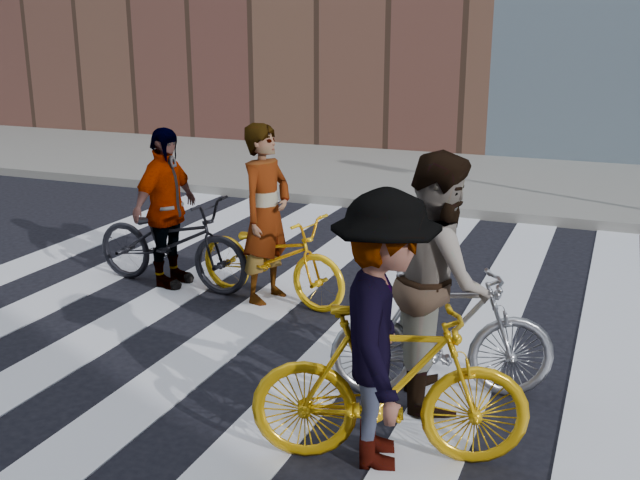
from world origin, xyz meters
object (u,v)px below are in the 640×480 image
Objects in this scene: rider_mid at (439,278)px; rider_left at (266,214)px; rider_rear at (166,208)px; bike_silver_mid at (443,335)px; rider_right at (384,331)px; bike_yellow_right at (390,386)px; bike_yellow_left at (271,257)px; bike_dark_rear at (172,242)px.

rider_left is at bearing 34.74° from rider_mid.
bike_silver_mid is at bearing -109.77° from rider_rear.
bike_yellow_right is at bearing -107.98° from rider_right.
rider_rear is at bearing 100.74° from bike_yellow_left.
rider_mid is (0.06, 1.01, 0.42)m from bike_yellow_right.
rider_left is 1.21m from rider_rear.
rider_left reaches higher than bike_yellow_left.
rider_mid is at bearing -110.08° from rider_rear.
bike_dark_rear is 4.04m from rider_right.
bike_yellow_right is at bearing -128.70° from rider_left.
rider_left is 1.01× the size of rider_right.
bike_dark_rear is (-1.21, 0.01, 0.04)m from bike_yellow_left.
rider_mid is 1.10× the size of rider_rear.
bike_yellow_left is at bearing 21.64° from bike_yellow_right.
bike_yellow_left is 1.00× the size of bike_yellow_right.
bike_silver_mid reaches higher than bike_dark_rear.
bike_silver_mid is 2.65m from rider_left.
bike_yellow_left is 3.18m from rider_right.
bike_silver_mid is 0.98× the size of rider_rear.
bike_yellow_left is at bearing 34.11° from rider_mid.
bike_silver_mid is at bearing -111.44° from rider_mid.
rider_rear is at bearing 45.64° from bike_silver_mid.
rider_mid is (3.30, -1.44, 0.45)m from bike_dark_rear.
rider_right is (-0.11, -1.01, -0.05)m from rider_mid.
rider_right is at bearing 152.16° from rider_mid.
rider_mid reaches higher than bike_dark_rear.
bike_dark_rear is (-3.24, 2.45, -0.03)m from bike_yellow_right.
rider_mid reaches higher than rider_left.
rider_mid is (2.14, -1.43, 0.03)m from rider_left.
rider_rear reaches higher than bike_dark_rear.
rider_left is at bearing 22.33° from bike_yellow_right.
rider_right reaches higher than bike_dark_rear.
rider_rear reaches higher than bike_silver_mid.
rider_left is (-2.19, 1.43, 0.41)m from bike_silver_mid.
rider_rear is (-3.24, 2.45, -0.04)m from rider_right.
bike_yellow_right is (2.03, -2.45, 0.07)m from bike_yellow_left.
rider_right is (1.98, -2.45, 0.44)m from bike_yellow_left.
rider_left is at bearing 100.99° from bike_yellow_left.
bike_dark_rear is at bearing 45.34° from bike_silver_mid.
rider_right is 4.06m from rider_rear.
rider_right is (2.03, -2.45, -0.01)m from rider_left.
bike_yellow_right is 0.38m from rider_right.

